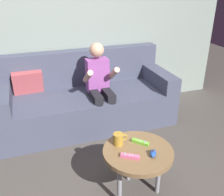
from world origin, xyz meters
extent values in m
cube|color=gray|center=(0.00, 1.78, 1.25)|extent=(4.45, 0.05, 2.50)
cube|color=#474C60|center=(0.22, 1.33, 0.20)|extent=(2.00, 0.80, 0.40)
cube|color=#474C60|center=(0.22, 1.65, 0.62)|extent=(2.00, 0.16, 0.43)
cube|color=#474C60|center=(-0.69, 1.33, 0.49)|extent=(0.18, 0.80, 0.19)
cube|color=#474C60|center=(1.13, 1.33, 0.49)|extent=(0.18, 0.80, 0.19)
cube|color=#B24C51|center=(-0.41, 1.57, 0.53)|extent=(0.34, 0.18, 0.28)
cylinder|color=black|center=(0.27, 0.99, 0.20)|extent=(0.08, 0.08, 0.40)
cylinder|color=black|center=(0.41, 0.99, 0.20)|extent=(0.08, 0.08, 0.40)
cube|color=black|center=(0.27, 1.14, 0.44)|extent=(0.09, 0.30, 0.09)
cube|color=black|center=(0.41, 1.14, 0.44)|extent=(0.09, 0.30, 0.09)
cube|color=#994C9E|center=(0.34, 1.29, 0.63)|extent=(0.25, 0.14, 0.37)
cylinder|color=#DBAA87|center=(0.20, 1.15, 0.67)|extent=(0.06, 0.27, 0.21)
cylinder|color=#DBAA87|center=(0.48, 1.15, 0.67)|extent=(0.06, 0.27, 0.21)
sphere|color=#DBAA87|center=(0.34, 1.29, 0.91)|extent=(0.16, 0.16, 0.16)
cylinder|color=brown|center=(0.31, 0.10, 0.41)|extent=(0.54, 0.54, 0.04)
cylinder|color=gray|center=(0.14, 0.05, 0.20)|extent=(0.04, 0.04, 0.40)
cylinder|color=gray|center=(0.48, 0.05, 0.20)|extent=(0.04, 0.04, 0.40)
cylinder|color=gray|center=(0.31, 0.27, 0.20)|extent=(0.04, 0.04, 0.40)
cube|color=#72C638|center=(0.36, 0.17, 0.44)|extent=(0.12, 0.13, 0.02)
cylinder|color=#99999E|center=(0.39, 0.15, 0.46)|extent=(0.02, 0.02, 0.00)
cylinder|color=silver|center=(0.36, 0.17, 0.46)|extent=(0.01, 0.01, 0.00)
cylinder|color=silver|center=(0.35, 0.19, 0.46)|extent=(0.01, 0.01, 0.00)
ellipsoid|color=blue|center=(0.39, 0.01, 0.45)|extent=(0.08, 0.10, 0.04)
cylinder|color=#4C4C51|center=(0.39, 0.01, 0.48)|extent=(0.02, 0.02, 0.01)
cube|color=pink|center=(0.22, 0.04, 0.44)|extent=(0.14, 0.11, 0.02)
cylinder|color=#99999E|center=(0.18, 0.06, 0.46)|extent=(0.02, 0.02, 0.00)
cylinder|color=silver|center=(0.21, 0.04, 0.46)|extent=(0.01, 0.01, 0.00)
cylinder|color=silver|center=(0.23, 0.03, 0.46)|extent=(0.01, 0.01, 0.00)
cylinder|color=#B78C2D|center=(0.19, 0.22, 0.48)|extent=(0.08, 0.08, 0.09)
torus|color=#B78C2D|center=(0.24, 0.22, 0.48)|extent=(0.06, 0.01, 0.06)
camera|label=1|loc=(-0.41, -1.34, 1.62)|focal=41.12mm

